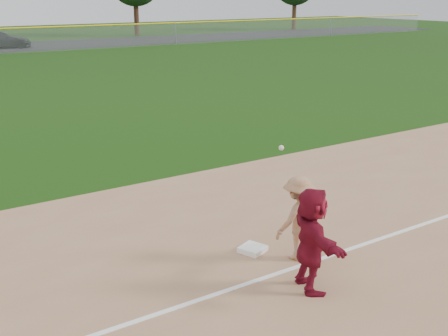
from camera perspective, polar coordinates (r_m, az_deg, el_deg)
ground at (r=10.87m, az=4.42°, el=-8.55°), size 160.00×160.00×0.00m
foul_line at (r=10.31m, az=7.18°, el=-10.01°), size 60.00×0.10×0.01m
first_base at (r=10.82m, az=2.93°, el=-8.23°), size 0.57×0.57×0.10m
base_runner at (r=9.30m, az=8.89°, el=-7.19°), size 1.05×1.73×1.78m
car_right at (r=54.34m, az=-21.73°, el=12.01°), size 5.33×2.99×1.46m
first_base_play at (r=10.36m, az=7.56°, el=-5.05°), size 1.08×0.69×2.15m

